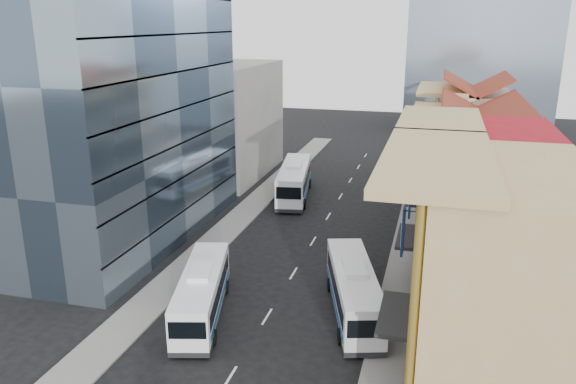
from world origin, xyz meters
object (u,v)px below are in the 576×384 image
(office_tower, at_px, (113,70))
(bus_right, at_px, (354,290))
(shophouse_tan, at_px, (502,278))
(bus_left_far, at_px, (294,180))
(bus_left_near, at_px, (202,292))

(office_tower, xyz_separation_m, bus_right, (22.50, -9.09, -13.20))
(shophouse_tan, relative_size, bus_right, 1.24)
(bus_right, bearing_deg, bus_left_far, 96.64)
(bus_left_near, bearing_deg, bus_right, 1.75)
(bus_left_near, relative_size, bus_left_far, 0.86)
(shophouse_tan, relative_size, office_tower, 0.47)
(office_tower, bearing_deg, bus_right, -21.99)
(bus_left_far, distance_m, bus_right, 26.57)
(bus_right, bearing_deg, office_tower, 141.45)
(office_tower, height_order, bus_left_near, office_tower)
(shophouse_tan, bearing_deg, office_tower, 155.70)
(bus_left_near, relative_size, bus_right, 0.96)
(office_tower, distance_m, bus_right, 27.62)
(office_tower, relative_size, bus_left_far, 2.38)
(office_tower, relative_size, bus_left_near, 2.78)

